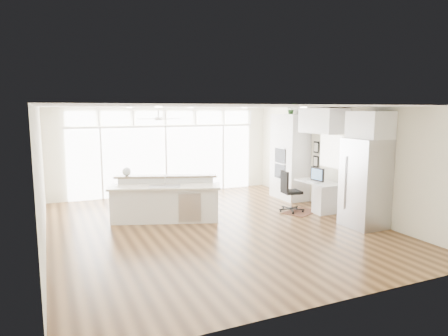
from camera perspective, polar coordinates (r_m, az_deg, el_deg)
name	(u,v)px	position (r m, az deg, el deg)	size (l,w,h in m)	color
floor	(214,227)	(9.16, -1.40, -8.43)	(7.00, 8.00, 0.02)	#462B15
ceiling	(214,107)	(8.77, -1.46, 8.77)	(7.00, 8.00, 0.02)	white
wall_back	(165,151)	(12.63, -8.42, 2.43)	(7.00, 0.04, 2.70)	white
wall_front	(331,208)	(5.46, 14.98, -5.58)	(7.00, 0.04, 2.70)	white
wall_left	(41,179)	(8.21, -24.63, -1.44)	(0.04, 8.00, 2.70)	white
wall_right	(339,160)	(10.70, 16.16, 1.12)	(0.04, 8.00, 2.70)	white
glass_wall	(166,161)	(12.60, -8.32, 1.05)	(5.80, 0.06, 2.08)	white
transom_row	(165,118)	(12.51, -8.45, 7.10)	(5.90, 0.06, 0.40)	white
desk_window	(331,151)	(10.88, 15.03, 2.34)	(0.04, 0.85, 0.85)	silver
ceiling_fan	(158,115)	(11.27, -9.35, 7.46)	(1.16, 1.16, 0.32)	white
recessed_lights	(210,108)	(8.96, -1.96, 8.63)	(3.40, 3.00, 0.02)	white
oven_cabinet	(290,157)	(11.94, 9.37, 1.59)	(0.64, 1.20, 2.50)	white
desk_nook	(319,196)	(10.86, 13.44, -3.87)	(0.72, 1.30, 0.76)	white
upper_cabinets	(323,121)	(10.65, 13.97, 6.58)	(0.64, 1.30, 0.64)	white
refrigerator	(365,183)	(9.50, 19.51, -2.05)	(0.76, 0.90, 2.00)	#B1B0B5
fridge_cabinet	(370,125)	(9.40, 20.16, 5.80)	(0.64, 0.90, 0.60)	white
framed_photos	(316,154)	(11.38, 13.04, 1.91)	(0.06, 0.22, 0.80)	black
kitchen_island	(165,200)	(9.61, -8.40, -4.48)	(2.60, 0.98, 1.03)	white
rug	(300,212)	(10.58, 10.86, -6.19)	(0.86, 0.62, 0.01)	#341910
office_chair	(292,191)	(10.49, 9.65, -3.33)	(0.55, 0.51, 1.06)	black
fishbowl	(127,172)	(10.00, -13.74, -0.50)	(0.21, 0.21, 0.21)	silver
monitor	(317,174)	(10.70, 13.20, -0.88)	(0.08, 0.47, 0.40)	black
keyboard	(312,182)	(10.63, 12.44, -1.95)	(0.13, 0.35, 0.02)	white
potted_plant	(291,110)	(11.86, 9.53, 8.17)	(0.28, 0.31, 0.24)	#2E5A26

